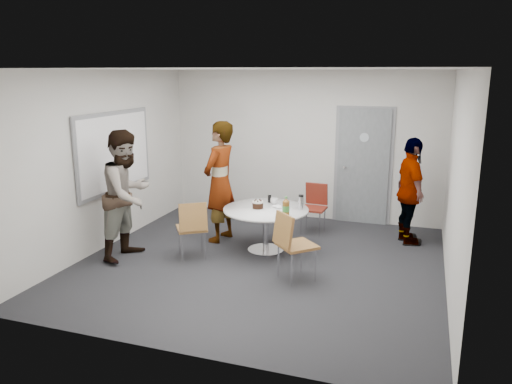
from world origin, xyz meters
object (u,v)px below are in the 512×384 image
(table, at_px, (267,214))
(person_right, at_px, (410,191))
(chair_far, at_px, (315,203))
(person_left, at_px, (127,195))
(chair_near_right, at_px, (291,240))
(person_main, at_px, (220,182))
(chair_near_left, at_px, (192,224))
(whiteboard, at_px, (115,152))
(door, at_px, (363,167))

(table, height_order, person_right, person_right)
(chair_far, bearing_deg, person_left, 44.68)
(chair_near_right, distance_m, person_main, 1.98)
(chair_near_left, bearing_deg, whiteboard, 131.57)
(table, relative_size, chair_near_right, 1.39)
(whiteboard, relative_size, chair_near_right, 2.06)
(whiteboard, distance_m, person_right, 4.66)
(door, relative_size, chair_far, 2.54)
(whiteboard, height_order, chair_far, whiteboard)
(table, bearing_deg, person_main, 163.23)
(whiteboard, relative_size, person_main, 0.99)
(chair_near_right, height_order, person_left, person_left)
(table, bearing_deg, door, 59.89)
(chair_near_left, bearing_deg, person_left, 157.46)
(person_main, xyz_separation_m, person_left, (-0.97, -1.13, -0.02))
(person_main, relative_size, person_left, 1.03)
(chair_near_left, relative_size, person_left, 0.46)
(chair_near_left, bearing_deg, chair_far, 18.68)
(person_right, bearing_deg, person_main, 86.08)
(door, relative_size, whiteboard, 1.12)
(chair_near_right, bearing_deg, person_right, 101.07)
(door, distance_m, person_main, 2.66)
(door, height_order, person_main, door)
(door, height_order, chair_near_left, door)
(whiteboard, bearing_deg, person_right, 17.23)
(table, bearing_deg, chair_near_right, -57.00)
(chair_far, xyz_separation_m, person_right, (1.53, -0.09, 0.34))
(whiteboard, relative_size, chair_far, 2.28)
(person_right, bearing_deg, person_left, 97.08)
(door, xyz_separation_m, person_right, (0.85, -0.91, -0.18))
(person_main, bearing_deg, table, 82.52)
(person_left, bearing_deg, chair_near_left, -73.19)
(door, bearing_deg, person_left, -136.46)
(table, xyz_separation_m, person_right, (2.00, 1.07, 0.26))
(chair_near_right, bearing_deg, person_left, -137.00)
(person_right, bearing_deg, chair_near_right, 126.20)
(chair_near_left, distance_m, chair_far, 2.30)
(chair_far, height_order, person_main, person_main)
(whiteboard, bearing_deg, chair_far, 26.82)
(chair_near_left, bearing_deg, table, 2.06)
(door, bearing_deg, chair_far, -129.47)
(door, bearing_deg, person_right, -47.07)
(person_left, bearing_deg, chair_far, -43.67)
(person_right, bearing_deg, chair_near_left, 101.24)
(door, bearing_deg, chair_near_left, -127.91)
(whiteboard, height_order, chair_near_left, whiteboard)
(chair_near_right, distance_m, person_left, 2.50)
(whiteboard, distance_m, chair_near_right, 3.23)
(whiteboard, height_order, chair_near_right, whiteboard)
(table, relative_size, chair_far, 1.54)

